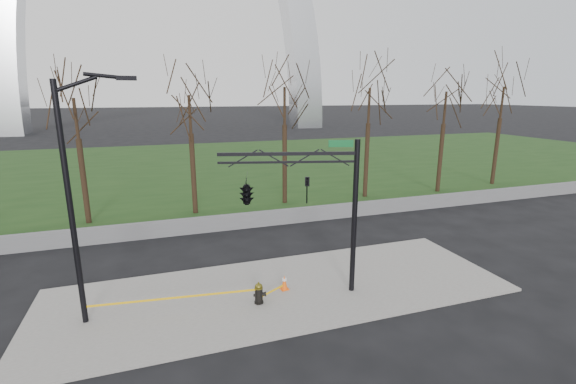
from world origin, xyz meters
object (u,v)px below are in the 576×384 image
object	(u,v)px
traffic_signal_mast	(268,191)
street_light	(76,188)
traffic_cone	(284,282)
fire_hydrant	(259,293)

from	to	relation	value
traffic_signal_mast	street_light	bearing A→B (deg)	-165.72
traffic_cone	street_light	bearing A→B (deg)	179.85
traffic_cone	traffic_signal_mast	xyz separation A→B (m)	(-0.65, -0.05, 3.75)
traffic_cone	street_light	distance (m)	8.08
fire_hydrant	traffic_signal_mast	size ratio (longest dim) A/B	0.14
fire_hydrant	traffic_signal_mast	xyz separation A→B (m)	(0.56, 0.65, 3.67)
fire_hydrant	street_light	world-z (taller)	street_light
traffic_cone	street_light	xyz separation A→B (m)	(-6.85, 0.02, 4.30)
traffic_cone	traffic_signal_mast	world-z (taller)	traffic_signal_mast
fire_hydrant	traffic_cone	xyz separation A→B (m)	(1.20, 0.71, -0.09)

